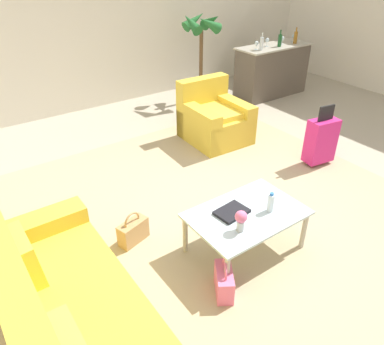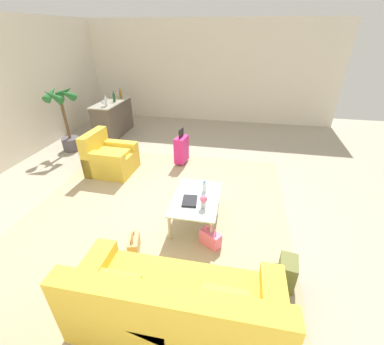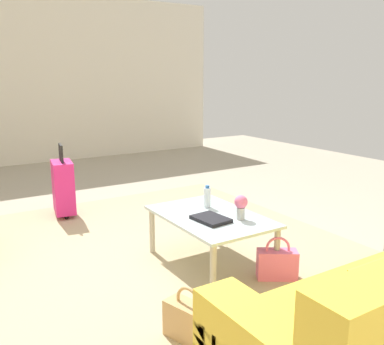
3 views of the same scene
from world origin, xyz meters
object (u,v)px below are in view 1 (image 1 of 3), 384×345
at_px(couch, 66,326).
at_px(wine_glass_left_of_centre, 267,40).
at_px(wine_glass_rightmost, 294,36).
at_px(wine_bottle_amber, 296,37).
at_px(water_bottle, 271,203).
at_px(suitcase_magenta, 321,140).
at_px(bar_console, 272,70).
at_px(flower_vase, 241,219).
at_px(wine_glass_right_of_centre, 282,39).
at_px(wine_glass_leftmost, 256,44).
at_px(wine_bottle_clear, 262,43).
at_px(wine_bottle_green, 280,40).
at_px(armchair, 213,120).
at_px(coffee_table_book, 232,212).
at_px(potted_palm, 201,55).
at_px(handbag_pink, 224,281).
at_px(coffee_table, 246,217).
at_px(handbag_tan, 133,231).

height_order(couch, wine_glass_left_of_centre, wine_glass_left_of_centre).
height_order(wine_glass_rightmost, wine_bottle_amber, wine_bottle_amber).
bearing_deg(water_bottle, suitcase_magenta, 23.96).
bearing_deg(bar_console, wine_bottle_amber, -14.20).
xyz_separation_m(flower_vase, wine_glass_right_of_centre, (3.89, 3.23, 0.51)).
height_order(couch, wine_glass_leftmost, wine_glass_leftmost).
relative_size(wine_bottle_clear, wine_bottle_green, 1.00).
xyz_separation_m(armchair, coffee_table_book, (-1.42, -2.09, 0.16)).
bearing_deg(wine_bottle_green, bar_console, 94.39).
bearing_deg(bar_console, suitcase_magenta, -122.01).
distance_m(water_bottle, wine_glass_leftmost, 4.24).
bearing_deg(wine_bottle_green, suitcase_magenta, -123.40).
xyz_separation_m(wine_glass_left_of_centre, wine_bottle_green, (0.18, -0.15, 0.01)).
height_order(wine_glass_leftmost, potted_palm, potted_palm).
bearing_deg(flower_vase, couch, 178.18).
bearing_deg(suitcase_magenta, potted_palm, 86.19).
bearing_deg(wine_bottle_clear, coffee_table_book, -137.34).
bearing_deg(wine_bottle_amber, wine_glass_right_of_centre, 161.44).
bearing_deg(potted_palm, wine_bottle_green, -28.55).
bearing_deg(coffee_table_book, water_bottle, -34.99).
relative_size(wine_glass_left_of_centre, wine_bottle_green, 0.51).
distance_m(armchair, potted_palm, 1.86).
relative_size(armchair, suitcase_magenta, 1.13).
xyz_separation_m(armchair, flower_vase, (-1.52, -2.32, 0.27)).
height_order(bar_console, wine_glass_right_of_centre, wine_glass_right_of_centre).
bearing_deg(coffee_table_book, flower_vase, -119.13).
distance_m(couch, wine_glass_rightmost, 6.68).
bearing_deg(couch, wine_bottle_green, 30.22).
relative_size(armchair, handbag_pink, 2.68).
bearing_deg(suitcase_magenta, wine_glass_leftmost, 67.50).
relative_size(couch, wine_glass_leftmost, 13.89).
distance_m(coffee_table, handbag_tan, 1.15).
bearing_deg(wine_glass_right_of_centre, flower_vase, -140.34).
bearing_deg(flower_vase, handbag_pink, -152.13).
bearing_deg(wine_glass_right_of_centre, coffee_table, -140.04).
xyz_separation_m(coffee_table, wine_glass_right_of_centre, (3.67, 3.08, 0.69)).
xyz_separation_m(couch, coffee_table, (1.79, 0.10, 0.09)).
bearing_deg(wine_glass_right_of_centre, water_bottle, -137.55).
xyz_separation_m(water_bottle, coffee_table_book, (-0.32, 0.18, -0.08)).
bearing_deg(handbag_tan, water_bottle, -38.86).
height_order(coffee_table, wine_glass_right_of_centre, wine_glass_right_of_centre).
height_order(bar_console, potted_palm, potted_palm).
xyz_separation_m(water_bottle, flower_vase, (-0.42, -0.05, 0.03)).
bearing_deg(wine_glass_left_of_centre, coffee_table_book, -138.45).
xyz_separation_m(suitcase_magenta, handbag_tan, (-2.84, 0.04, -0.23)).
bearing_deg(armchair, handbag_pink, -126.25).
xyz_separation_m(water_bottle, wine_bottle_clear, (2.84, 3.09, 0.55)).
height_order(couch, coffee_table_book, couch).
bearing_deg(coffee_table_book, suitcase_magenta, 10.67).
bearing_deg(coffee_table, wine_glass_left_of_centre, 43.30).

